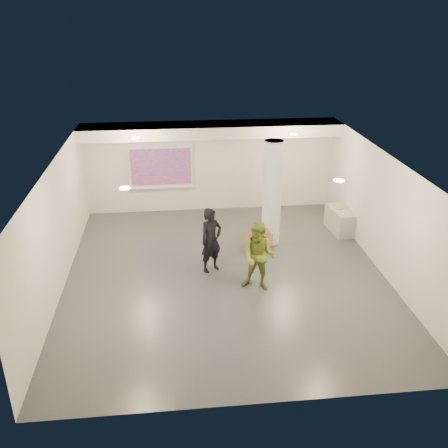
{
  "coord_description": "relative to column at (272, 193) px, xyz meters",
  "views": [
    {
      "loc": [
        -1.24,
        -11.02,
        6.36
      ],
      "look_at": [
        0.0,
        0.4,
        1.25
      ],
      "focal_mm": 40.0,
      "sensor_mm": 36.0,
      "label": 1
    }
  ],
  "objects": [
    {
      "name": "downlight_sw",
      "position": [
        -3.7,
        -3.3,
        1.48
      ],
      "size": [
        0.22,
        0.22,
        0.02
      ],
      "primitive_type": "cylinder",
      "color": "#FFCA95",
      "rests_on": "ceiling"
    },
    {
      "name": "wall_left",
      "position": [
        -5.5,
        -1.8,
        0.0
      ],
      "size": [
        0.01,
        9.0,
        3.0
      ],
      "primitive_type": "cube",
      "color": "silver",
      "rests_on": "floor"
    },
    {
      "name": "column",
      "position": [
        0.0,
        0.0,
        0.0
      ],
      "size": [
        0.52,
        0.52,
        3.0
      ],
      "primitive_type": "cylinder",
      "color": "white",
      "rests_on": "floor"
    },
    {
      "name": "downlight_ne",
      "position": [
        0.7,
        0.7,
        1.48
      ],
      "size": [
        0.22,
        0.22,
        0.02
      ],
      "primitive_type": "cylinder",
      "color": "#FFCA95",
      "rests_on": "ceiling"
    },
    {
      "name": "soffit_band",
      "position": [
        -1.5,
        2.15,
        1.32
      ],
      "size": [
        8.0,
        1.1,
        0.36
      ],
      "primitive_type": "cube",
      "color": "silver",
      "rests_on": "ceiling"
    },
    {
      "name": "downlight_nw",
      "position": [
        -3.7,
        0.7,
        1.48
      ],
      "size": [
        0.22,
        0.22,
        0.02
      ],
      "primitive_type": "cylinder",
      "color": "#FFCA95",
      "rests_on": "ceiling"
    },
    {
      "name": "postit_pad",
      "position": [
        2.19,
        0.65,
        -0.78
      ],
      "size": [
        0.3,
        0.36,
        0.03
      ],
      "primitive_type": "cube",
      "rotation": [
        0.0,
        0.0,
        0.29
      ],
      "color": "gold",
      "rests_on": "credenza"
    },
    {
      "name": "credenza",
      "position": [
        2.22,
        0.49,
        -1.15
      ],
      "size": [
        0.62,
        1.25,
        0.7
      ],
      "primitive_type": "cube",
      "rotation": [
        0.0,
        0.0,
        0.1
      ],
      "color": "#949598",
      "rests_on": "floor"
    },
    {
      "name": "wall_back",
      "position": [
        -1.5,
        2.7,
        0.0
      ],
      "size": [
        8.0,
        0.01,
        3.0
      ],
      "primitive_type": "cube",
      "color": "silver",
      "rests_on": "floor"
    },
    {
      "name": "cardboard_back",
      "position": [
        -0.23,
        -0.27,
        -1.23
      ],
      "size": [
        0.51,
        0.21,
        0.54
      ],
      "primitive_type": "cube",
      "rotation": [
        -0.26,
        0.0,
        0.06
      ],
      "color": "#916644",
      "rests_on": "floor"
    },
    {
      "name": "woman",
      "position": [
        -1.84,
        -1.49,
        -0.65
      ],
      "size": [
        0.75,
        0.68,
        1.71
      ],
      "primitive_type": "imported",
      "rotation": [
        0.0,
        0.0,
        0.56
      ],
      "color": "black",
      "rests_on": "floor"
    },
    {
      "name": "floor",
      "position": [
        -1.5,
        -1.8,
        -1.5
      ],
      "size": [
        8.0,
        9.0,
        0.01
      ],
      "primitive_type": "cube",
      "color": "#34373B",
      "rests_on": "ground"
    },
    {
      "name": "man",
      "position": [
        -0.79,
        -2.51,
        -0.64
      ],
      "size": [
        1.02,
        0.92,
        1.73
      ],
      "primitive_type": "imported",
      "rotation": [
        0.0,
        0.0,
        -0.39
      ],
      "color": "olive",
      "rests_on": "floor"
    },
    {
      "name": "downlight_se",
      "position": [
        0.7,
        -3.3,
        1.48
      ],
      "size": [
        0.22,
        0.22,
        0.02
      ],
      "primitive_type": "cylinder",
      "color": "#FFCA95",
      "rests_on": "ceiling"
    },
    {
      "name": "cardboard_front",
      "position": [
        -0.59,
        -0.44,
        -1.22
      ],
      "size": [
        0.56,
        0.32,
        0.57
      ],
      "primitive_type": "cube",
      "rotation": [
        -0.33,
        0.0,
        0.15
      ],
      "color": "#916644",
      "rests_on": "floor"
    },
    {
      "name": "wall_right",
      "position": [
        2.5,
        -1.8,
        0.0
      ],
      "size": [
        0.01,
        9.0,
        3.0
      ],
      "primitive_type": "cube",
      "color": "silver",
      "rests_on": "floor"
    },
    {
      "name": "projection_screen",
      "position": [
        -3.1,
        2.65,
        0.03
      ],
      "size": [
        2.1,
        0.13,
        1.42
      ],
      "color": "white",
      "rests_on": "wall_back"
    },
    {
      "name": "wall_front",
      "position": [
        -1.5,
        -6.3,
        0.0
      ],
      "size": [
        8.0,
        0.01,
        3.0
      ],
      "primitive_type": "cube",
      "color": "silver",
      "rests_on": "floor"
    },
    {
      "name": "ceiling",
      "position": [
        -1.5,
        -1.8,
        1.5
      ],
      "size": [
        8.0,
        9.0,
        0.01
      ],
      "primitive_type": "cube",
      "color": "silver",
      "rests_on": "floor"
    }
  ]
}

